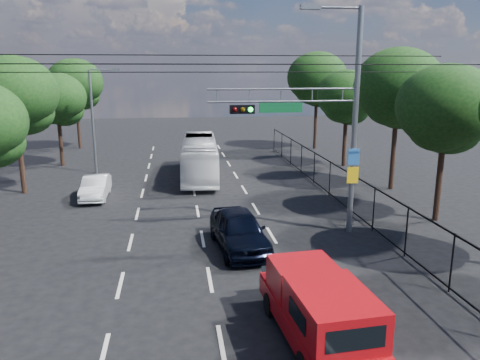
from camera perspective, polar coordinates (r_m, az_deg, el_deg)
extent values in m
plane|color=black|center=(12.93, -2.25, -19.55)|extent=(120.00, 120.00, 0.00)
cube|color=beige|center=(13.04, -16.33, -19.82)|extent=(0.12, 2.00, 0.01)
cube|color=beige|center=(16.51, -14.39, -12.26)|extent=(0.12, 2.00, 0.01)
cube|color=beige|center=(20.17, -13.20, -7.38)|extent=(0.12, 2.00, 0.01)
cube|color=beige|center=(23.95, -12.39, -4.02)|extent=(0.12, 2.00, 0.01)
cube|color=beige|center=(27.78, -11.82, -1.58)|extent=(0.12, 2.00, 0.01)
cube|color=beige|center=(31.66, -11.38, 0.27)|extent=(0.12, 2.00, 0.01)
cube|color=beige|center=(35.57, -11.04, 1.71)|extent=(0.12, 2.00, 0.01)
cube|color=beige|center=(39.49, -10.76, 2.87)|extent=(0.12, 2.00, 0.01)
cube|color=beige|center=(43.43, -10.54, 3.81)|extent=(0.12, 2.00, 0.01)
cube|color=beige|center=(12.93, -2.25, -19.53)|extent=(0.12, 2.00, 0.01)
cube|color=beige|center=(16.42, -3.71, -11.98)|extent=(0.12, 2.00, 0.01)
cube|color=beige|center=(20.11, -4.59, -7.13)|extent=(0.12, 2.00, 0.01)
cube|color=beige|center=(23.89, -5.19, -3.80)|extent=(0.12, 2.00, 0.01)
cube|color=beige|center=(27.74, -5.62, -1.38)|extent=(0.12, 2.00, 0.01)
cube|color=beige|center=(31.62, -5.95, 0.44)|extent=(0.12, 2.00, 0.01)
cube|color=beige|center=(35.53, -6.20, 1.87)|extent=(0.12, 2.00, 0.01)
cube|color=beige|center=(39.46, -6.40, 3.01)|extent=(0.12, 2.00, 0.01)
cube|color=beige|center=(43.40, -6.57, 3.94)|extent=(0.12, 2.00, 0.01)
cube|color=beige|center=(13.51, 11.20, -18.23)|extent=(0.12, 2.00, 0.01)
cube|color=beige|center=(16.88, 6.70, -11.32)|extent=(0.12, 2.00, 0.01)
cube|color=beige|center=(20.48, 3.87, -6.73)|extent=(0.12, 2.00, 0.01)
cube|color=beige|center=(24.21, 1.93, -3.52)|extent=(0.12, 2.00, 0.01)
cube|color=beige|center=(28.01, 0.52, -1.17)|extent=(0.12, 2.00, 0.01)
cube|color=beige|center=(31.86, -0.55, 0.61)|extent=(0.12, 2.00, 0.01)
cube|color=beige|center=(35.74, -1.39, 2.01)|extent=(0.12, 2.00, 0.01)
cube|color=beige|center=(39.65, -2.06, 3.14)|extent=(0.12, 2.00, 0.01)
cube|color=beige|center=(43.57, -2.62, 4.06)|extent=(0.12, 2.00, 0.01)
cylinder|color=slate|center=(20.40, 13.82, 6.56)|extent=(0.24, 0.24, 9.50)
cylinder|color=slate|center=(20.06, 11.77, 19.88)|extent=(2.00, 0.10, 0.10)
cube|color=slate|center=(19.73, 8.57, 20.12)|extent=(0.80, 0.25, 0.18)
cylinder|color=slate|center=(19.35, 5.34, 11.00)|extent=(6.20, 0.08, 0.08)
cylinder|color=slate|center=(19.37, 5.31, 9.52)|extent=(6.20, 0.08, 0.08)
cube|color=black|center=(19.08, 0.26, 8.61)|extent=(1.00, 0.28, 0.35)
sphere|color=#3F0505|center=(18.89, -0.65, 8.56)|extent=(0.20, 0.20, 0.20)
sphere|color=#4C3805|center=(18.93, 0.33, 8.58)|extent=(0.20, 0.20, 0.20)
sphere|color=#0CE533|center=(18.98, 1.29, 8.59)|extent=(0.20, 0.20, 0.20)
cube|color=#0C592B|center=(19.37, 5.00, 8.78)|extent=(1.80, 0.05, 0.40)
cube|color=#2561AD|center=(20.45, 13.70, 2.76)|extent=(0.50, 0.04, 0.70)
cube|color=yellow|center=(20.61, 13.58, 0.57)|extent=(0.50, 0.04, 0.70)
cylinder|color=slate|center=(20.08, 12.40, 10.12)|extent=(0.05, 0.05, 0.50)
cylinder|color=slate|center=(19.67, 8.79, 10.21)|extent=(0.05, 0.05, 0.50)
cylinder|color=slate|center=(19.33, 5.04, 10.26)|extent=(0.05, 0.05, 0.50)
cylinder|color=slate|center=(19.08, 1.17, 10.27)|extent=(0.05, 0.05, 0.50)
cylinder|color=slate|center=(18.92, -2.78, 10.23)|extent=(0.05, 0.05, 0.50)
cylinder|color=slate|center=(33.45, -17.50, 6.68)|extent=(0.18, 0.18, 7.00)
cylinder|color=slate|center=(33.14, -16.54, 12.77)|extent=(1.60, 0.09, 0.09)
cube|color=slate|center=(33.03, -14.95, 12.86)|extent=(0.60, 0.22, 0.15)
cylinder|color=black|center=(16.85, -4.62, 13.90)|extent=(22.00, 0.04, 0.04)
cylinder|color=black|center=(20.35, -5.27, 14.91)|extent=(22.00, 0.04, 0.04)
cylinder|color=black|center=(21.84, -5.44, 12.96)|extent=(22.00, 0.04, 0.04)
cube|color=black|center=(24.92, 12.44, 1.28)|extent=(0.04, 34.00, 0.06)
cube|color=black|center=(25.34, 12.24, -2.71)|extent=(0.04, 34.00, 0.06)
cylinder|color=black|center=(16.59, 24.41, -9.20)|extent=(0.06, 0.06, 2.00)
cylinder|color=black|center=(19.00, 19.62, -5.94)|extent=(0.06, 0.06, 2.00)
cylinder|color=black|center=(21.56, 15.99, -3.41)|extent=(0.06, 0.06, 2.00)
cylinder|color=black|center=(24.22, 13.15, -1.41)|extent=(0.06, 0.06, 2.00)
cylinder|color=black|center=(26.96, 10.88, 0.19)|extent=(0.06, 0.06, 2.00)
cylinder|color=black|center=(29.74, 9.04, 1.49)|extent=(0.06, 0.06, 2.00)
cylinder|color=black|center=(32.56, 7.51, 2.57)|extent=(0.06, 0.06, 2.00)
cylinder|color=black|center=(35.42, 6.22, 3.47)|extent=(0.06, 0.06, 2.00)
cylinder|color=black|center=(38.29, 5.12, 4.24)|extent=(0.06, 0.06, 2.00)
cylinder|color=black|center=(41.18, 4.18, 4.89)|extent=(0.06, 0.06, 2.00)
cylinder|color=black|center=(23.80, 23.13, 0.32)|extent=(0.28, 0.28, 4.20)
ellipsoid|color=black|center=(23.35, 23.88, 8.23)|extent=(4.50, 4.50, 3.83)
ellipsoid|color=black|center=(23.91, 24.08, 5.77)|extent=(3.00, 3.00, 2.40)
ellipsoid|color=black|center=(23.08, 23.18, 6.00)|extent=(2.85, 2.85, 2.28)
cylinder|color=black|center=(29.20, 18.21, 3.52)|extent=(0.28, 0.28, 4.76)
ellipsoid|color=black|center=(28.85, 18.75, 10.86)|extent=(5.10, 5.10, 4.33)
ellipsoid|color=black|center=(29.35, 19.02, 8.54)|extent=(3.40, 3.40, 2.72)
ellipsoid|color=black|center=(28.56, 18.14, 8.83)|extent=(3.23, 3.23, 2.58)
cylinder|color=black|center=(35.45, 12.65, 4.90)|extent=(0.28, 0.28, 4.03)
ellipsoid|color=black|center=(35.14, 12.91, 10.01)|extent=(4.32, 4.32, 3.67)
ellipsoid|color=black|center=(35.63, 13.26, 8.41)|extent=(2.88, 2.88, 2.30)
ellipsoid|color=black|center=(34.89, 12.41, 8.59)|extent=(2.74, 2.74, 2.19)
cylinder|color=black|center=(42.97, 9.19, 7.08)|extent=(0.28, 0.28, 4.93)
ellipsoid|color=black|center=(42.73, 9.39, 12.24)|extent=(5.28, 5.28, 4.49)
ellipsoid|color=black|center=(43.18, 9.72, 10.60)|extent=(3.52, 3.52, 2.82)
ellipsoid|color=black|center=(42.47, 8.96, 10.83)|extent=(3.34, 3.34, 2.68)
cylinder|color=black|center=(29.55, -25.19, 2.75)|extent=(0.28, 0.28, 4.48)
ellipsoid|color=black|center=(29.19, -25.87, 9.55)|extent=(4.80, 4.80, 4.08)
ellipsoid|color=black|center=(29.43, -24.73, 7.49)|extent=(3.20, 3.20, 2.56)
ellipsoid|color=black|center=(29.16, -26.46, 7.59)|extent=(3.04, 3.04, 2.43)
cylinder|color=black|center=(37.12, -21.04, 4.61)|extent=(0.28, 0.28, 3.92)
ellipsoid|color=black|center=(36.83, -21.44, 9.35)|extent=(4.20, 4.20, 3.57)
ellipsoid|color=black|center=(37.10, -20.60, 7.92)|extent=(2.80, 2.80, 2.24)
ellipsoid|color=black|center=(36.77, -21.93, 7.99)|extent=(2.66, 2.66, 2.13)
cylinder|color=black|center=(44.89, -19.11, 6.57)|extent=(0.28, 0.28, 4.59)
ellipsoid|color=black|center=(44.65, -19.47, 11.16)|extent=(4.92, 4.92, 4.18)
ellipsoid|color=black|center=(44.92, -18.77, 9.75)|extent=(3.28, 3.28, 2.62)
ellipsoid|color=black|center=(44.56, -19.86, 9.86)|extent=(3.12, 3.12, 2.49)
cylinder|color=black|center=(14.16, 3.73, -14.87)|extent=(0.30, 0.69, 0.67)
cylinder|color=black|center=(14.65, 10.08, -14.04)|extent=(0.30, 0.69, 0.67)
cylinder|color=black|center=(12.33, 15.60, -20.04)|extent=(0.30, 0.69, 0.67)
cube|color=#9A080D|center=(13.04, 9.21, -16.38)|extent=(2.17, 4.92, 0.54)
cube|color=#9A080D|center=(14.80, 6.13, -12.15)|extent=(1.81, 0.66, 0.53)
cube|color=black|center=(14.92, 5.84, -10.90)|extent=(1.66, 0.50, 0.30)
cube|color=#9A080D|center=(13.63, 7.61, -11.62)|extent=(1.83, 1.61, 0.91)
cube|color=black|center=(13.00, 8.71, -12.71)|extent=(1.49, 0.16, 0.53)
cube|color=#9A080D|center=(11.81, 11.27, -15.55)|extent=(1.96, 2.57, 1.01)
cube|color=black|center=(12.16, 15.32, -14.74)|extent=(0.12, 1.15, 0.43)
cube|color=black|center=(11.50, 6.97, -16.06)|extent=(0.12, 1.15, 0.43)
cube|color=black|center=(10.86, 13.92, -18.31)|extent=(1.39, 0.15, 0.53)
imported|color=black|center=(18.73, -0.12, -6.12)|extent=(2.28, 4.74, 1.56)
imported|color=silver|center=(31.15, -4.96, 2.74)|extent=(2.72, 9.59, 2.64)
imported|color=silver|center=(27.29, -17.20, -0.84)|extent=(1.34, 3.78, 1.24)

